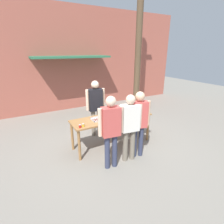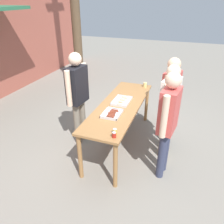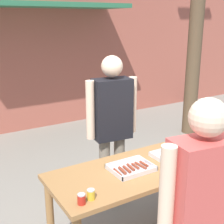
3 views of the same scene
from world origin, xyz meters
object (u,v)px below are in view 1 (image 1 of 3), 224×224
condiment_jar_ketchup (83,125)px  person_server_behind_table (96,104)px  person_customer_waiting_in_line (130,123)px  person_customer_holding_hotdog (111,127)px  utility_pole (139,33)px  beer_cup (146,112)px  condiment_jar_mustard (80,126)px  person_customer_with_cup (139,119)px  food_tray_sausages (98,119)px  food_tray_buns (116,115)px

condiment_jar_ketchup → person_server_behind_table: person_server_behind_table is taller
condiment_jar_ketchup → person_customer_waiting_in_line: bearing=-34.3°
person_customer_holding_hotdog → condiment_jar_ketchup: bearing=-52.0°
person_customer_holding_hotdog → utility_pole: utility_pole is taller
beer_cup → person_server_behind_table: (-1.17, 1.03, 0.15)m
condiment_jar_mustard → beer_cup: (2.07, 0.01, 0.01)m
person_server_behind_table → condiment_jar_ketchup: bearing=-121.9°
person_server_behind_table → utility_pole: utility_pole is taller
person_customer_with_cup → condiment_jar_ketchup: bearing=-10.9°
food_tray_sausages → condiment_jar_ketchup: bearing=-155.9°
food_tray_buns → person_server_behind_table: bearing=109.2°
food_tray_buns → person_customer_holding_hotdog: bearing=-126.1°
person_customer_with_cup → utility_pole: size_ratio=0.27×
person_server_behind_table → person_customer_waiting_in_line: bearing=-78.8°
food_tray_buns → utility_pole: bearing=42.5°
food_tray_buns → beer_cup: 0.93m
utility_pole → person_server_behind_table: bearing=-152.6°
food_tray_buns → person_server_behind_table: (-0.27, 0.79, 0.19)m
food_tray_buns → person_customer_waiting_in_line: 0.90m
person_customer_with_cup → person_customer_waiting_in_line: 0.30m
food_tray_buns → condiment_jar_ketchup: (-1.08, -0.23, 0.02)m
beer_cup → utility_pole: size_ratio=0.02×
food_tray_sausages → person_customer_waiting_in_line: (0.42, -0.88, 0.13)m
food_tray_sausages → food_tray_buns: (0.55, -0.00, 0.01)m
person_server_behind_table → utility_pole: size_ratio=0.28×
person_customer_waiting_in_line → person_server_behind_table: bearing=-76.0°
condiment_jar_ketchup → person_customer_holding_hotdog: bearing=-59.8°
food_tray_buns → person_customer_waiting_in_line: bearing=-98.5°
condiment_jar_ketchup → person_server_behind_table: (0.80, 1.02, 0.16)m
food_tray_buns → condiment_jar_mustard: condiment_jar_mustard is taller
food_tray_sausages → person_customer_holding_hotdog: bearing=-97.6°
food_tray_sausages → person_server_behind_table: (0.28, 0.78, 0.19)m
person_server_behind_table → person_customer_waiting_in_line: (0.14, -1.66, -0.06)m
condiment_jar_ketchup → person_server_behind_table: 1.31m
person_customer_holding_hotdog → person_customer_waiting_in_line: size_ratio=1.03×
condiment_jar_ketchup → condiment_jar_mustard: bearing=-167.1°
condiment_jar_mustard → condiment_jar_ketchup: bearing=12.9°
food_tray_sausages → utility_pole: bearing=36.6°
beer_cup → person_customer_holding_hotdog: size_ratio=0.06×
person_customer_holding_hotdog → utility_pole: 4.84m
food_tray_sausages → condiment_jar_ketchup: condiment_jar_ketchup is taller
food_tray_sausages → utility_pole: 4.32m
condiment_jar_ketchup → utility_pole: size_ratio=0.01×
condiment_jar_mustard → person_server_behind_table: bearing=49.4°
condiment_jar_mustard → person_server_behind_table: size_ratio=0.04×
condiment_jar_ketchup → person_customer_with_cup: person_customer_with_cup is taller
condiment_jar_mustard → person_customer_holding_hotdog: size_ratio=0.05×
condiment_jar_ketchup → person_customer_holding_hotdog: 0.81m
food_tray_buns → utility_pole: (2.33, 2.13, 2.41)m
condiment_jar_ketchup → person_customer_waiting_in_line: 1.15m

